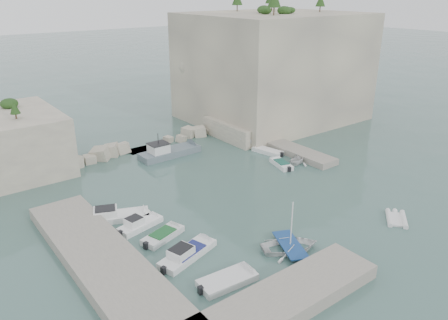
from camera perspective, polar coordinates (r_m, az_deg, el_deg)
ground at (r=44.99m, az=4.66°, el=-5.80°), size 400.00×400.00×0.00m
cliff_east at (r=73.49m, az=6.39°, el=11.95°), size 26.00×22.00×17.00m
cliff_terrace at (r=65.04m, az=2.72°, el=4.22°), size 8.00×10.00×2.50m
quay_west at (r=36.26m, az=-15.24°, el=-12.94°), size 5.00×24.00×1.10m
quay_south at (r=31.32m, az=6.27°, el=-18.48°), size 18.00×4.00×1.10m
ledge_east at (r=60.07m, az=7.97°, el=1.68°), size 3.00×16.00×0.80m
breakwater at (r=61.02m, az=-9.90°, el=2.18°), size 28.00×3.00×1.40m
motorboat_a at (r=43.40m, az=-13.88°, el=-7.51°), size 7.06×4.46×1.40m
motorboat_b at (r=41.53m, az=-10.86°, el=-8.65°), size 4.96×2.53×1.40m
motorboat_c at (r=39.59m, az=-7.97°, el=-10.07°), size 4.74×2.90×0.70m
motorboat_d at (r=36.93m, az=-4.74°, el=-12.48°), size 6.36×3.50×1.40m
motorboat_e at (r=34.01m, az=0.45°, el=-15.78°), size 5.04×2.38×0.70m
rowboat at (r=38.10m, az=8.61°, el=-11.50°), size 5.94×5.21×1.02m
inflatable_dinghy at (r=45.06m, az=21.57°, el=-7.33°), size 3.77×3.45×0.44m
tender_east_a at (r=55.58m, az=9.50°, el=-0.52°), size 3.51×3.18×1.61m
tender_east_b at (r=54.65m, az=7.48°, el=-0.80°), size 2.47×4.37×0.70m
tender_east_c at (r=58.72m, az=5.72°, el=0.90°), size 2.46×4.91×0.70m
tender_east_d at (r=61.14m, az=4.29°, el=1.80°), size 5.43×3.37×1.96m
work_boat at (r=58.01m, az=-7.06°, el=0.58°), size 9.08×2.81×2.20m
rowboat_mast at (r=36.75m, az=8.84°, el=-8.08°), size 0.10×0.10×4.20m
vegetation at (r=70.14m, az=2.64°, el=19.35°), size 53.48×13.88×13.40m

